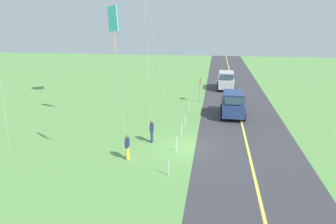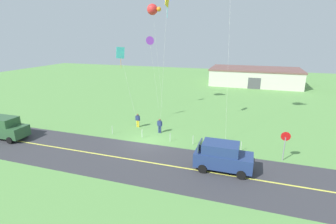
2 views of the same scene
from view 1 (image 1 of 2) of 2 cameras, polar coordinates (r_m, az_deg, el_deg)
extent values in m
cube|color=#60994C|center=(21.43, 3.69, -6.47)|extent=(120.00, 120.00, 0.10)
cube|color=#38383D|center=(21.48, 14.46, -6.78)|extent=(120.00, 7.00, 0.00)
cube|color=#E5E04C|center=(21.47, 14.46, -6.77)|extent=(120.00, 0.16, 0.00)
cube|color=navy|center=(28.57, 11.77, 1.03)|extent=(4.40, 1.90, 1.10)
cube|color=navy|center=(28.10, 11.90, 2.77)|extent=(2.73, 1.75, 0.80)
cube|color=#334756|center=(29.15, 11.80, 3.25)|extent=(0.10, 1.62, 0.64)
cube|color=#334756|center=(26.52, 12.06, 1.97)|extent=(0.10, 1.62, 0.60)
cylinder|color=black|center=(30.05, 9.78, 0.80)|extent=(0.68, 0.22, 0.68)
cylinder|color=black|center=(30.16, 13.39, 0.64)|extent=(0.68, 0.22, 0.68)
cylinder|color=black|center=(27.30, 9.85, -0.77)|extent=(0.68, 0.22, 0.68)
cylinder|color=black|center=(27.42, 13.82, -0.94)|extent=(0.68, 0.22, 0.68)
cube|color=#B7B7BC|center=(40.01, 10.54, 5.39)|extent=(4.40, 1.90, 1.10)
cube|color=#B7B7BC|center=(39.60, 10.62, 6.68)|extent=(2.73, 1.75, 0.80)
cube|color=#334756|center=(40.67, 10.58, 6.93)|extent=(0.10, 1.62, 0.64)
cube|color=#334756|center=(38.00, 10.68, 6.28)|extent=(0.10, 1.62, 0.60)
cylinder|color=black|center=(41.49, 9.14, 5.07)|extent=(0.68, 0.22, 0.68)
cylinder|color=black|center=(41.55, 11.76, 4.95)|extent=(0.68, 0.22, 0.68)
cylinder|color=black|center=(38.69, 9.14, 4.27)|extent=(0.68, 0.22, 0.68)
cylinder|color=black|center=(38.75, 11.95, 4.14)|extent=(0.68, 0.22, 0.68)
cylinder|color=gray|center=(33.00, 5.87, 3.60)|extent=(0.08, 0.08, 2.10)
cylinder|color=red|center=(32.78, 5.92, 5.52)|extent=(0.76, 0.04, 0.76)
cylinder|color=white|center=(32.78, 5.88, 5.52)|extent=(0.62, 0.01, 0.62)
cylinder|color=navy|center=(21.93, -3.00, -4.62)|extent=(0.16, 0.16, 0.82)
cylinder|color=navy|center=(22.10, -2.91, -4.46)|extent=(0.16, 0.16, 0.82)
cube|color=navy|center=(21.78, -2.98, -2.84)|extent=(0.36, 0.22, 0.56)
cylinder|color=navy|center=(21.58, -3.11, -3.17)|extent=(0.10, 0.10, 0.52)
cylinder|color=navy|center=(22.02, -2.85, -2.76)|extent=(0.10, 0.10, 0.52)
sphere|color=brown|center=(21.66, -3.00, -1.86)|extent=(0.22, 0.22, 0.22)
cylinder|color=yellow|center=(19.44, -7.46, -7.56)|extent=(0.16, 0.16, 0.82)
cylinder|color=yellow|center=(19.60, -7.32, -7.35)|extent=(0.16, 0.16, 0.82)
cube|color=navy|center=(19.26, -7.47, -5.57)|extent=(0.36, 0.22, 0.56)
cylinder|color=navy|center=(19.06, -7.66, -5.97)|extent=(0.10, 0.10, 0.52)
cylinder|color=navy|center=(19.49, -7.27, -5.45)|extent=(0.10, 0.10, 0.52)
sphere|color=brown|center=(19.12, -7.51, -4.48)|extent=(0.22, 0.22, 0.22)
cylinder|color=silver|center=(21.03, -3.90, 12.00)|extent=(0.66, 0.66, 13.34)
cylinder|color=silver|center=(17.52, -8.56, 2.72)|extent=(1.77, 0.05, 8.34)
cube|color=#4CD8D8|center=(16.21, -10.07, 16.45)|extent=(0.72, 0.76, 1.28)
cylinder|color=orange|center=(16.23, -9.91, 13.27)|extent=(0.04, 0.04, 1.40)
cylinder|color=silver|center=(27.35, -3.34, 16.93)|extent=(0.84, 2.90, 17.12)
cylinder|color=silver|center=(20.92, -28.33, 4.75)|extent=(0.89, 0.74, 9.48)
cylinder|color=silver|center=(17.44, 0.10, -10.17)|extent=(0.05, 0.05, 0.90)
cylinder|color=silver|center=(20.57, 1.56, -5.93)|extent=(0.05, 0.05, 0.90)
cylinder|color=silver|center=(23.39, 2.50, -3.16)|extent=(0.05, 0.05, 0.90)
cylinder|color=silver|center=(25.58, 3.07, -1.46)|extent=(0.05, 0.05, 0.90)
cylinder|color=silver|center=(29.87, 3.94, 1.12)|extent=(0.05, 0.05, 0.90)
camera|label=2|loc=(35.27, 44.84, 14.77)|focal=27.13mm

